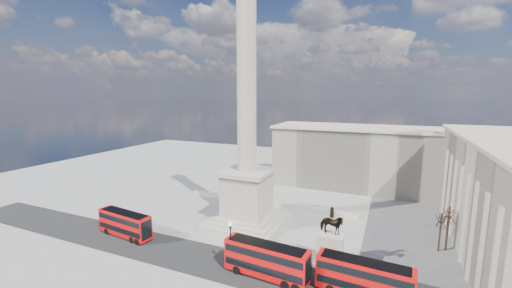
{
  "coord_description": "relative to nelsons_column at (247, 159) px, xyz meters",
  "views": [
    {
      "loc": [
        24.98,
        -48.16,
        25.35
      ],
      "look_at": [
        3.32,
        1.7,
        16.61
      ],
      "focal_mm": 22.0,
      "sensor_mm": 36.0,
      "label": 1
    }
  ],
  "objects": [
    {
      "name": "bare_tree_mid",
      "position": [
        33.25,
        2.34,
        -7.54
      ],
      "size": [
        1.8,
        1.8,
        6.82
      ],
      "rotation": [
        0.0,
        0.0,
        0.36
      ],
      "color": "#332319",
      "rests_on": "ground"
    },
    {
      "name": "red_bus_a",
      "position": [
        -17.59,
        -13.89,
        -10.53
      ],
      "size": [
        11.43,
        3.81,
        4.55
      ],
      "rotation": [
        0.0,
        0.0,
        -0.11
      ],
      "color": "#C20A09",
      "rests_on": "ground"
    },
    {
      "name": "pedestrian_crossing",
      "position": [
        20.94,
        -9.43,
        -12.16
      ],
      "size": [
        0.85,
        0.92,
        1.51
      ],
      "primitive_type": "imported",
      "rotation": [
        0.0,
        0.0,
        2.25
      ],
      "color": "black",
      "rests_on": "ground"
    },
    {
      "name": "pedestrian_standing",
      "position": [
        20.39,
        -10.53,
        -12.01
      ],
      "size": [
        0.92,
        0.73,
        1.82
      ],
      "primitive_type": "imported",
      "rotation": [
        0.0,
        0.0,
        3.19
      ],
      "color": "black",
      "rests_on": "ground"
    },
    {
      "name": "nelsons_column",
      "position": [
        0.0,
        0.0,
        0.0
      ],
      "size": [
        14.0,
        14.0,
        49.85
      ],
      "color": "#ACA090",
      "rests_on": "ground"
    },
    {
      "name": "balustrade_wall",
      "position": [
        0.0,
        11.0,
        -12.37
      ],
      "size": [
        40.0,
        0.6,
        1.1
      ],
      "primitive_type": "cube",
      "color": "#BAAE9A",
      "rests_on": "ground"
    },
    {
      "name": "ground",
      "position": [
        0.0,
        -5.0,
        -12.92
      ],
      "size": [
        180.0,
        180.0,
        0.0
      ],
      "primitive_type": "plane",
      "color": "gray",
      "rests_on": "ground"
    },
    {
      "name": "red_bus_c",
      "position": [
        23.09,
        -14.66,
        -10.42
      ],
      "size": [
        11.89,
        3.46,
        4.76
      ],
      "rotation": [
        0.0,
        0.0,
        -0.07
      ],
      "color": "#C20A09",
      "rests_on": "ground"
    },
    {
      "name": "asphalt_road",
      "position": [
        5.0,
        -15.0,
        -12.91
      ],
      "size": [
        120.0,
        9.0,
        0.01
      ],
      "primitive_type": "cube",
      "color": "#272727",
      "rests_on": "ground"
    },
    {
      "name": "red_bus_b",
      "position": [
        10.31,
        -15.63,
        -10.34
      ],
      "size": [
        12.32,
        3.76,
        4.92
      ],
      "rotation": [
        0.0,
        0.0,
        -0.08
      ],
      "color": "#C20A09",
      "rests_on": "ground"
    },
    {
      "name": "building_northeast",
      "position": [
        20.0,
        35.0,
        -4.59
      ],
      "size": [
        51.0,
        17.0,
        16.6
      ],
      "color": "#B6AB95",
      "rests_on": "ground"
    },
    {
      "name": "equestrian_statue",
      "position": [
        17.83,
        -8.93,
        -9.69
      ],
      "size": [
        4.45,
        3.34,
        9.15
      ],
      "color": "#BAAE9A",
      "rests_on": "ground"
    },
    {
      "name": "victorian_lamp",
      "position": [
        4.87,
        -15.99,
        -8.59
      ],
      "size": [
        0.63,
        0.63,
        7.35
      ],
      "rotation": [
        0.0,
        0.0,
        -0.37
      ],
      "color": "black",
      "rests_on": "ground"
    },
    {
      "name": "pedestrian_walking",
      "position": [
        21.91,
        -9.24,
        -11.97
      ],
      "size": [
        0.7,
        0.47,
        1.89
      ],
      "primitive_type": "imported",
      "rotation": [
        0.0,
        0.0,
        0.03
      ],
      "color": "black",
      "rests_on": "ground"
    },
    {
      "name": "bare_tree_far",
      "position": [
        34.41,
        3.25,
        -6.73
      ],
      "size": [
        1.92,
        1.92,
        7.85
      ],
      "rotation": [
        0.0,
        0.0,
        0.34
      ],
      "color": "#332319",
      "rests_on": "ground"
    }
  ]
}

